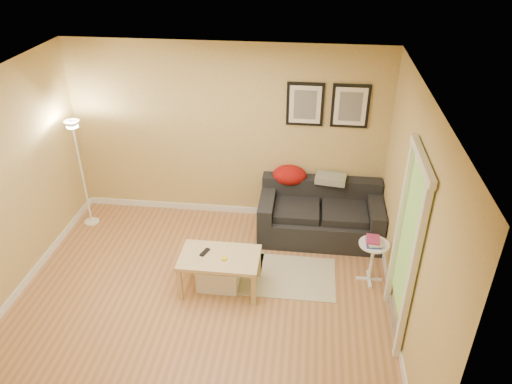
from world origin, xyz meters
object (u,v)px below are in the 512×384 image
floor_lamp (83,177)px  sofa (320,213)px  coffee_table (220,272)px  storage_bin (218,275)px  book_stack (374,241)px  side_table (372,262)px

floor_lamp → sofa: bearing=1.4°
coffee_table → storage_bin: 0.09m
book_stack → coffee_table: bearing=-155.0°
coffee_table → floor_lamp: size_ratio=0.59×
sofa → side_table: (0.64, -0.92, -0.09)m
storage_bin → floor_lamp: size_ratio=0.32×
floor_lamp → side_table: bearing=-11.7°
floor_lamp → storage_bin: bearing=-28.4°
sofa → side_table: sofa is taller
coffee_table → side_table: 1.87m
sofa → coffee_table: bearing=-133.3°
sofa → floor_lamp: (-3.38, -0.08, 0.40)m
coffee_table → storage_bin: (-0.03, 0.03, -0.08)m
coffee_table → book_stack: (1.83, 0.35, 0.36)m
side_table → floor_lamp: bearing=168.3°
floor_lamp → coffee_table: bearing=-28.6°
coffee_table → side_table: (1.84, 0.36, 0.04)m
sofa → storage_bin: 1.76m
side_table → floor_lamp: (-4.02, 0.83, 0.49)m
side_table → book_stack: (-0.01, -0.00, 0.32)m
sofa → floor_lamp: floor_lamp is taller
sofa → coffee_table: size_ratio=1.78×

